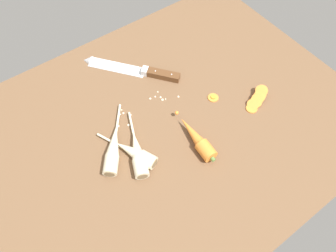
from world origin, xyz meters
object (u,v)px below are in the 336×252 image
at_px(parsnip_mid_right, 138,153).
at_px(carrot_slice_stack, 257,99).
at_px(chefs_knife, 129,68).
at_px(parsnip_mid_left, 113,149).
at_px(parsnip_front, 135,153).
at_px(carrot_slice_stray_near, 213,97).
at_px(whole_carrot, 197,139).

bearing_deg(parsnip_mid_right, carrot_slice_stack, -7.49).
distance_m(chefs_knife, parsnip_mid_right, 0.33).
bearing_deg(parsnip_mid_left, chefs_knife, 50.60).
relative_size(chefs_knife, parsnip_front, 1.54).
bearing_deg(chefs_knife, parsnip_mid_left, -129.40).
xyz_separation_m(parsnip_mid_right, carrot_slice_stack, (0.41, -0.05, -0.01)).
xyz_separation_m(chefs_knife, carrot_slice_stray_near, (0.16, -0.26, -0.00)).
bearing_deg(parsnip_mid_left, carrot_slice_stack, -12.99).
relative_size(parsnip_front, carrot_slice_stray_near, 5.47).
relative_size(whole_carrot, carrot_slice_stray_near, 5.57).
bearing_deg(carrot_slice_stack, parsnip_mid_right, 172.51).
height_order(whole_carrot, carrot_slice_stack, whole_carrot).
bearing_deg(carrot_slice_stray_near, carrot_slice_stack, -40.95).
height_order(chefs_knife, carrot_slice_stack, carrot_slice_stack).
distance_m(parsnip_front, parsnip_mid_right, 0.01).
bearing_deg(chefs_knife, parsnip_front, -118.31).
relative_size(parsnip_front, carrot_slice_stack, 1.87).
bearing_deg(carrot_slice_stack, chefs_knife, 126.65).
bearing_deg(whole_carrot, chefs_knife, 91.98).
distance_m(chefs_knife, whole_carrot, 0.36).
relative_size(parsnip_front, parsnip_mid_right, 0.89).
bearing_deg(parsnip_front, parsnip_mid_left, 132.61).
xyz_separation_m(whole_carrot, parsnip_mid_left, (-0.21, 0.11, -0.00)).
xyz_separation_m(whole_carrot, carrot_slice_stray_near, (0.14, 0.10, -0.02)).
xyz_separation_m(chefs_knife, whole_carrot, (0.01, -0.36, 0.01)).
bearing_deg(carrot_slice_stack, parsnip_mid_left, 167.01).
bearing_deg(parsnip_mid_right, chefs_knife, 62.88).
height_order(parsnip_mid_right, carrot_slice_stack, parsnip_mid_right).
distance_m(parsnip_mid_left, carrot_slice_stray_near, 0.36).
distance_m(parsnip_mid_right, carrot_slice_stack, 0.42).
distance_m(chefs_knife, carrot_slice_stack, 0.44).
bearing_deg(parsnip_front, parsnip_mid_right, -42.76).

